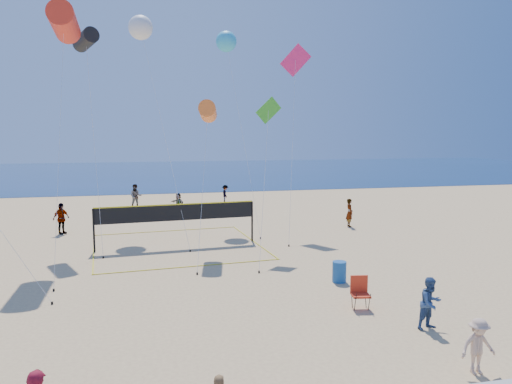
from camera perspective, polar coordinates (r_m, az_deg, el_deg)
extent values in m
plane|color=#D8B57A|center=(13.70, -4.00, -19.93)|extent=(120.00, 120.00, 0.00)
cube|color=navy|center=(74.36, -11.02, 2.21)|extent=(140.00, 50.00, 0.03)
imported|color=#2F4A77|center=(16.91, 19.32, -11.90)|extent=(0.94, 0.82, 1.66)
imported|color=#CEA789|center=(14.49, 24.05, -15.79)|extent=(0.95, 0.55, 1.47)
imported|color=gray|center=(32.11, -21.38, -2.85)|extent=(1.10, 1.11, 1.88)
imported|color=gray|center=(38.22, -8.87, -1.23)|extent=(1.16, 1.34, 1.46)
imported|color=gray|center=(32.74, 10.64, -2.34)|extent=(0.48, 0.69, 1.82)
imported|color=gray|center=(40.80, -13.57, -0.48)|extent=(0.96, 0.76, 1.93)
imported|color=gray|center=(42.87, -3.53, -0.21)|extent=(0.59, 1.00, 1.52)
cube|color=red|center=(18.10, 11.87, -11.47)|extent=(0.69, 0.65, 0.07)
cube|color=red|center=(18.22, 11.69, -10.23)|extent=(0.61, 0.15, 0.61)
cylinder|color=black|center=(17.91, 11.26, -12.42)|extent=(0.07, 0.31, 0.79)
cylinder|color=black|center=(18.32, 10.90, -11.96)|extent=(0.07, 0.31, 0.79)
cylinder|color=black|center=(18.03, 12.81, -12.32)|extent=(0.07, 0.31, 0.79)
cylinder|color=black|center=(18.44, 12.42, -11.87)|extent=(0.07, 0.31, 0.79)
cylinder|color=#164E93|center=(21.04, 9.50, -8.98)|extent=(0.61, 0.61, 0.86)
cylinder|color=black|center=(26.78, -18.05, -4.21)|extent=(0.10, 0.10, 2.25)
cylinder|color=black|center=(27.95, -0.45, -3.39)|extent=(0.10, 0.10, 2.25)
cube|color=black|center=(26.92, -9.09, -2.36)|extent=(8.41, 0.76, 0.84)
cube|color=yellow|center=(26.85, -9.10, -1.42)|extent=(8.42, 0.77, 0.06)
cube|color=yellow|center=(23.24, -7.46, -8.45)|extent=(8.62, 0.81, 0.02)
cube|color=yellow|center=(31.37, -10.15, -4.42)|extent=(8.62, 0.81, 0.02)
cylinder|color=red|center=(27.70, -21.08, 17.63)|extent=(1.33, 3.07, 1.67)
cylinder|color=silver|center=(23.74, -21.54, 5.53)|extent=(0.16, 6.98, 11.45)
cylinder|color=black|center=(21.21, -22.12, -10.35)|extent=(0.08, 0.08, 0.10)
cylinder|color=black|center=(30.63, -18.87, 16.14)|extent=(1.68, 2.31, 1.16)
cylinder|color=silver|center=(27.55, -18.03, 5.55)|extent=(0.97, 5.30, 11.18)
cylinder|color=black|center=(25.62, -17.05, -7.14)|extent=(0.08, 0.08, 0.10)
cylinder|color=orange|center=(26.47, -5.52, 9.15)|extent=(1.23, 2.24, 1.16)
cylinder|color=silver|center=(23.92, -6.07, 0.81)|extent=(1.20, 5.27, 7.13)
cylinder|color=black|center=(21.99, -6.74, -9.24)|extent=(0.08, 0.08, 0.10)
cylinder|color=black|center=(19.74, -22.28, -11.66)|extent=(0.08, 0.08, 0.10)
cube|color=green|center=(26.39, 1.44, 9.32)|extent=(1.45, 0.26, 1.45)
cylinder|color=silver|center=(23.93, 0.95, 0.93)|extent=(1.63, 4.94, 7.20)
cylinder|color=black|center=(22.09, 0.36, -9.11)|extent=(0.08, 0.08, 0.10)
cube|color=#EE246F|center=(33.02, 4.54, 14.78)|extent=(1.77, 1.14, 2.06)
cylinder|color=silver|center=(29.50, 4.19, 5.39)|extent=(2.14, 6.12, 10.59)
cylinder|color=black|center=(26.98, 3.78, -6.13)|extent=(0.08, 0.08, 0.10)
sphere|color=white|center=(34.84, -13.06, 17.84)|extent=(2.04, 2.04, 1.57)
cylinder|color=silver|center=(29.71, -10.64, 7.40)|extent=(2.24, 9.05, 12.77)
cylinder|color=black|center=(26.01, -7.53, -6.67)|extent=(0.08, 0.08, 0.10)
sphere|color=#33B2DF|center=(35.67, -3.42, 16.80)|extent=(1.70, 1.70, 1.42)
cylinder|color=silver|center=(31.61, -1.62, 6.96)|extent=(0.75, 7.35, 12.18)
cylinder|color=black|center=(28.77, 0.52, -5.27)|extent=(0.08, 0.08, 0.10)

